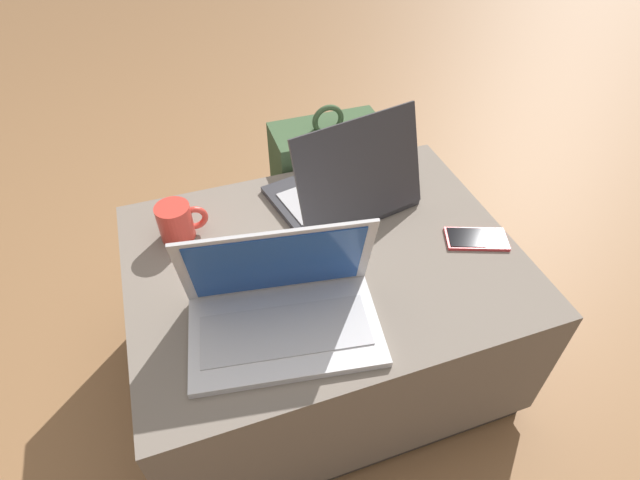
{
  "coord_description": "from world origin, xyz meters",
  "views": [
    {
      "loc": [
        -0.27,
        -0.76,
        1.25
      ],
      "look_at": [
        -0.02,
        -0.02,
        0.5
      ],
      "focal_mm": 28.0,
      "sensor_mm": 36.0,
      "label": 1
    }
  ],
  "objects_px": {
    "laptop_far": "(346,188)",
    "cell_phone": "(476,239)",
    "laptop_near": "(283,307)",
    "coffee_mug": "(177,222)",
    "backpack": "(326,193)"
  },
  "relations": [
    {
      "from": "laptop_near",
      "to": "coffee_mug",
      "type": "bearing_deg",
      "value": 125.41
    },
    {
      "from": "laptop_far",
      "to": "cell_phone",
      "type": "relative_size",
      "value": 2.32
    },
    {
      "from": "laptop_near",
      "to": "cell_phone",
      "type": "height_order",
      "value": "laptop_near"
    },
    {
      "from": "cell_phone",
      "to": "backpack",
      "type": "xyz_separation_m",
      "value": [
        -0.2,
        0.51,
        -0.19
      ]
    },
    {
      "from": "laptop_near",
      "to": "laptop_far",
      "type": "xyz_separation_m",
      "value": [
        0.25,
        0.31,
        0.0
      ]
    },
    {
      "from": "laptop_near",
      "to": "backpack",
      "type": "distance_m",
      "value": 0.71
    },
    {
      "from": "backpack",
      "to": "coffee_mug",
      "type": "height_order",
      "value": "backpack"
    },
    {
      "from": "coffee_mug",
      "to": "laptop_near",
      "type": "bearing_deg",
      "value": -63.49
    },
    {
      "from": "cell_phone",
      "to": "coffee_mug",
      "type": "height_order",
      "value": "coffee_mug"
    },
    {
      "from": "laptop_near",
      "to": "coffee_mug",
      "type": "relative_size",
      "value": 3.46
    },
    {
      "from": "laptop_far",
      "to": "cell_phone",
      "type": "distance_m",
      "value": 0.34
    },
    {
      "from": "coffee_mug",
      "to": "cell_phone",
      "type": "bearing_deg",
      "value": -20.21
    },
    {
      "from": "laptop_near",
      "to": "coffee_mug",
      "type": "xyz_separation_m",
      "value": [
        -0.16,
        0.33,
        -0.0
      ]
    },
    {
      "from": "laptop_near",
      "to": "laptop_far",
      "type": "height_order",
      "value": "laptop_far"
    },
    {
      "from": "laptop_near",
      "to": "backpack",
      "type": "height_order",
      "value": "laptop_near"
    }
  ]
}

